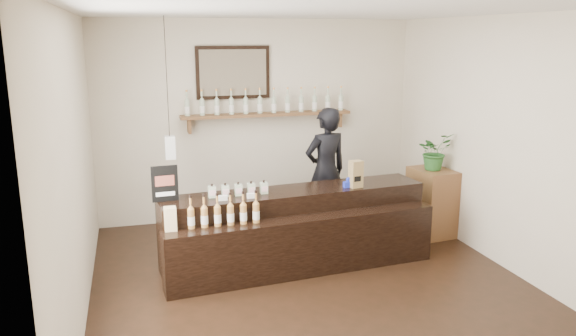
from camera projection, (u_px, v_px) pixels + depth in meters
The scene contains 10 objects.
ground at pixel (312, 285), 5.93m from camera, with size 5.00×5.00×0.00m, color black.
room_shell at pixel (314, 126), 5.54m from camera, with size 5.00×5.00×5.00m.
back_wall_decor at pixel (249, 96), 7.71m from camera, with size 2.66×0.96×1.69m.
counter at pixel (297, 231), 6.39m from camera, with size 3.11×1.07×1.01m.
promo_sign at pixel (165, 184), 5.91m from camera, with size 0.28×0.04×0.39m.
paper_bag at pixel (356, 174), 6.47m from camera, with size 0.16×0.13×0.31m.
tape_dispenser at pixel (350, 183), 6.49m from camera, with size 0.15×0.07×0.12m.
side_cabinet at pixel (431, 202), 7.37m from camera, with size 0.50×0.65×0.88m.
potted_plant at pixel (434, 151), 7.21m from camera, with size 0.43×0.37×0.48m, color #275D25.
shopkeeper at pixel (326, 163), 7.35m from camera, with size 0.69×0.45×1.90m, color black.
Camera 1 is at (-1.74, -5.21, 2.57)m, focal length 35.00 mm.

